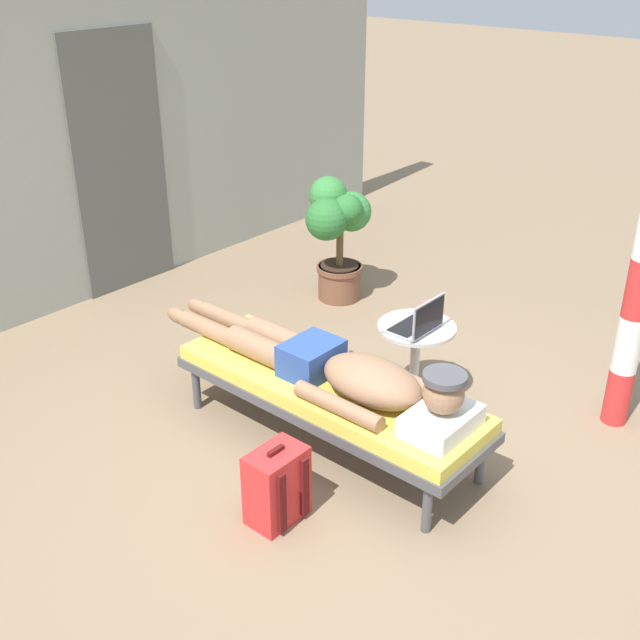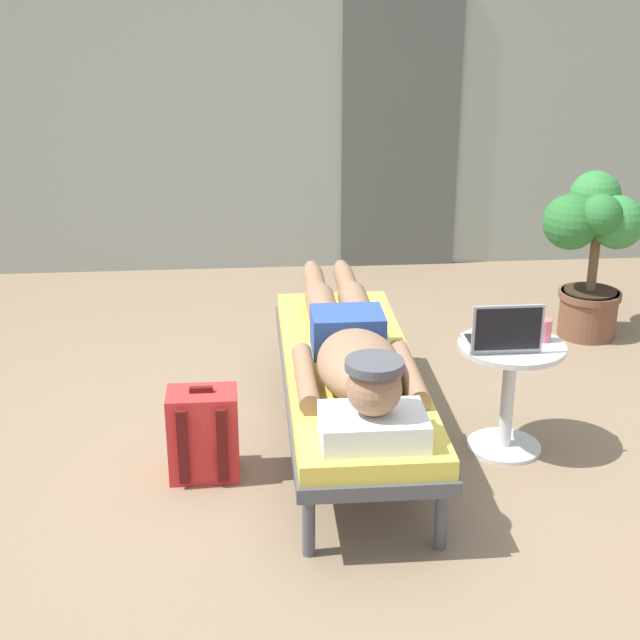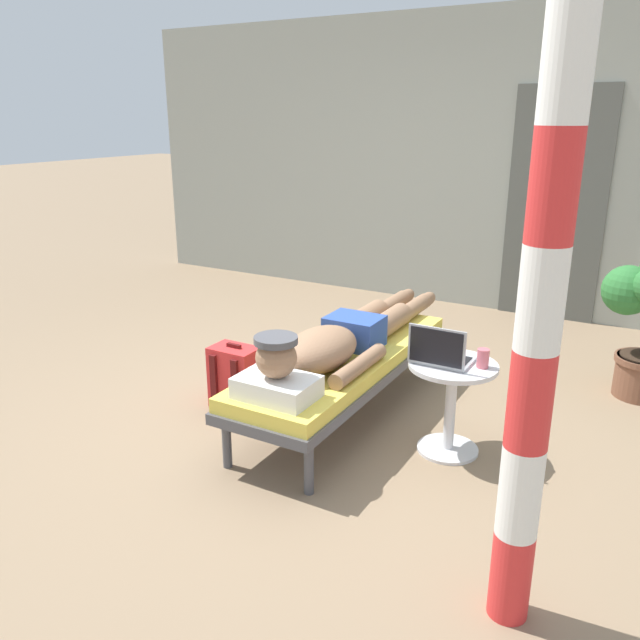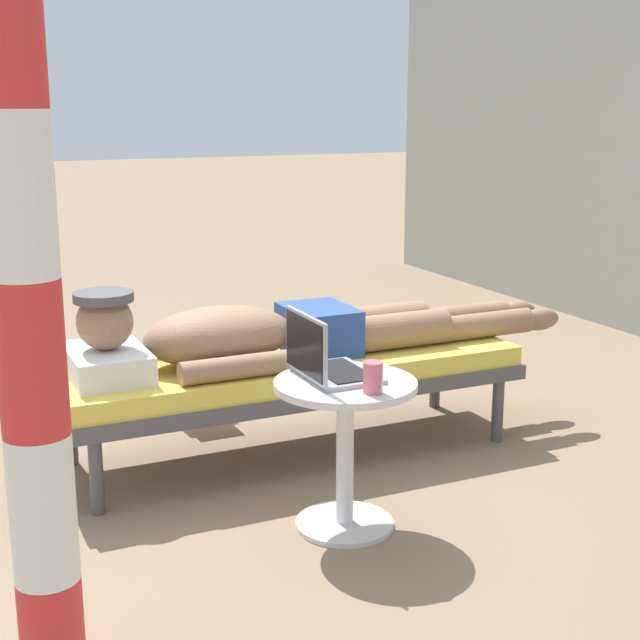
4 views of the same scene
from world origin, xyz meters
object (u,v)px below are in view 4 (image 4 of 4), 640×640
at_px(drink_glass, 373,377).
at_px(backpack, 191,372).
at_px(person_reclining, 274,334).
at_px(side_table, 345,429).
at_px(porch_post, 19,195).
at_px(laptop, 324,361).
at_px(lounge_chair, 291,373).

relative_size(drink_glass, backpack, 0.24).
bearing_deg(drink_glass, person_reclining, 179.49).
height_order(side_table, porch_post, porch_post).
relative_size(person_reclining, laptop, 7.00).
bearing_deg(laptop, side_table, 40.52).
relative_size(lounge_chair, drink_glass, 18.74).
height_order(side_table, laptop, laptop).
distance_m(lounge_chair, side_table, 0.72).
relative_size(person_reclining, porch_post, 0.88).
height_order(person_reclining, laptop, laptop).
distance_m(lounge_chair, laptop, 0.71).
distance_m(side_table, porch_post, 1.51).
relative_size(laptop, backpack, 0.73).
height_order(lounge_chair, backpack, backpack).
xyz_separation_m(lounge_chair, side_table, (0.71, -0.10, 0.01)).
distance_m(side_table, laptop, 0.24).
relative_size(lounge_chair, backpack, 4.50).
bearing_deg(backpack, person_reclining, 12.83).
distance_m(backpack, porch_post, 2.42).
bearing_deg(side_table, lounge_chair, 171.62).
height_order(lounge_chair, side_table, side_table).
distance_m(person_reclining, backpack, 0.75).
xyz_separation_m(person_reclining, laptop, (0.65, -0.08, 0.06)).
height_order(person_reclining, backpack, person_reclining).
relative_size(lounge_chair, person_reclining, 0.88).
bearing_deg(drink_glass, laptop, -160.67).
distance_m(lounge_chair, porch_post, 1.97).
bearing_deg(side_table, backpack, -174.96).
distance_m(side_table, drink_glass, 0.27).
relative_size(drink_glass, porch_post, 0.04).
bearing_deg(person_reclining, laptop, -7.13).
distance_m(person_reclining, side_table, 0.73).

